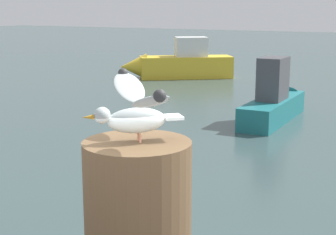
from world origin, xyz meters
TOP-DOWN VIEW (x-y plane):
  - seagull at (-0.37, -0.40)m, footprint 0.53×0.54m
  - boat_yellow at (-9.49, 17.05)m, footprint 4.38×3.62m
  - boat_teal at (-3.38, 11.15)m, footprint 0.88×3.96m

SIDE VIEW (x-z plane):
  - boat_teal at x=-3.38m, z-range -0.36..1.35m
  - boat_yellow at x=-9.49m, z-range -0.28..1.44m
  - seagull at x=-0.37m, z-range 2.40..2.65m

